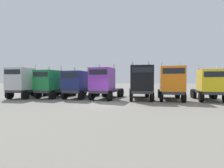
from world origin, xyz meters
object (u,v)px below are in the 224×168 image
(semi_truck_navy, at_px, (78,84))
(semi_truck_orange, at_px, (171,83))
(semi_truck_purple, at_px, (104,83))
(semi_truck_green, at_px, (51,84))
(semi_truck_black, at_px, (141,83))
(semi_truck_yellow, at_px, (210,84))
(semi_truck_silver, at_px, (24,83))

(semi_truck_navy, bearing_deg, semi_truck_orange, 96.24)
(semi_truck_navy, relative_size, semi_truck_purple, 1.01)
(semi_truck_navy, height_order, semi_truck_orange, semi_truck_orange)
(semi_truck_green, relative_size, semi_truck_black, 0.93)
(semi_truck_purple, distance_m, semi_truck_orange, 7.60)
(semi_truck_navy, bearing_deg, semi_truck_yellow, 97.64)
(semi_truck_silver, distance_m, semi_truck_black, 14.53)
(semi_truck_silver, distance_m, semi_truck_orange, 17.88)
(semi_truck_orange, distance_m, semi_truck_yellow, 4.10)
(semi_truck_silver, xyz_separation_m, semi_truck_black, (14.52, 0.57, 0.01))
(semi_truck_black, bearing_deg, semi_truck_silver, -91.02)
(semi_truck_purple, bearing_deg, semi_truck_navy, -86.62)
(semi_truck_silver, height_order, semi_truck_green, semi_truck_silver)
(semi_truck_purple, bearing_deg, semi_truck_black, 100.61)
(semi_truck_navy, xyz_separation_m, semi_truck_black, (7.69, -0.27, 0.20))
(semi_truck_green, xyz_separation_m, semi_truck_purple, (6.99, -0.19, 0.09))
(semi_truck_orange, height_order, semi_truck_yellow, semi_truck_orange)
(semi_truck_purple, relative_size, semi_truck_yellow, 1.09)
(semi_truck_silver, relative_size, semi_truck_black, 0.96)
(semi_truck_purple, xyz_separation_m, semi_truck_black, (4.26, 0.09, 0.05))
(semi_truck_black, distance_m, semi_truck_yellow, 7.44)
(semi_truck_orange, bearing_deg, semi_truck_navy, -86.68)
(semi_truck_green, bearing_deg, semi_truck_orange, 99.34)
(semi_truck_purple, bearing_deg, semi_truck_yellow, 101.27)
(semi_truck_yellow, bearing_deg, semi_truck_silver, -80.28)
(semi_truck_navy, xyz_separation_m, semi_truck_yellow, (15.11, 0.01, 0.03))
(semi_truck_purple, bearing_deg, semi_truck_green, -82.16)
(semi_truck_orange, bearing_deg, semi_truck_purple, -84.56)
(semi_truck_green, xyz_separation_m, semi_truck_orange, (14.59, -0.09, 0.13))
(semi_truck_silver, relative_size, semi_truck_green, 1.03)
(semi_truck_navy, bearing_deg, semi_truck_purple, 91.55)
(semi_truck_green, distance_m, semi_truck_black, 11.25)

